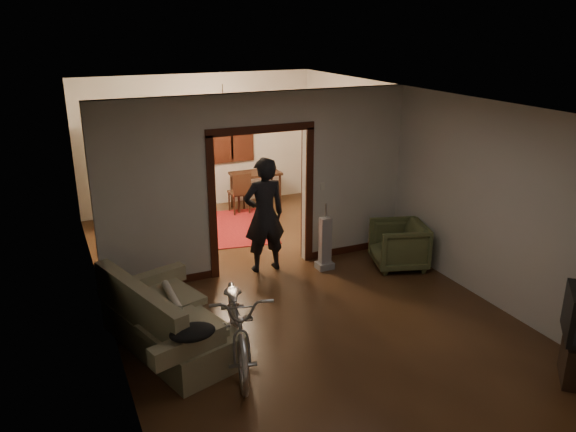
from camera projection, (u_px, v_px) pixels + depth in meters
floor at (280, 285)px, 8.50m from camera, size 5.00×8.50×0.01m
ceiling at (279, 98)px, 7.59m from camera, size 5.00×8.50×0.01m
wall_back at (199, 142)px, 11.71m from camera, size 5.00×0.02×2.80m
wall_left at (98, 220)px, 7.08m from camera, size 0.02×8.50×2.80m
wall_right at (422, 178)px, 9.01m from camera, size 0.02×8.50×2.80m
partition_wall at (260, 184)px, 8.69m from camera, size 5.00×0.14×2.80m
door_casing at (261, 202)px, 8.79m from camera, size 1.74×0.20×2.32m
far_window at (231, 133)px, 11.90m from camera, size 0.98×0.06×1.28m
chandelier at (223, 107)px, 9.89m from camera, size 0.24×0.24×0.24m
light_switch at (323, 186)px, 9.08m from camera, size 0.08×0.01×0.12m
sofa at (170, 314)px, 6.74m from camera, size 1.43×2.12×0.90m
rolled_paper at (172, 296)px, 7.01m from camera, size 0.10×0.77×0.10m
jacket at (192, 332)px, 5.90m from camera, size 0.49×0.37×0.14m
bicycle at (238, 320)px, 6.48m from camera, size 1.12×2.05×1.02m
armchair at (399, 245)px, 9.03m from camera, size 1.02×1.01×0.75m
vacuum at (325, 243)px, 8.93m from camera, size 0.29×0.25×0.87m
person at (264, 215)px, 8.75m from camera, size 0.68×0.45×1.84m
oriental_rug at (229, 228)px, 10.84m from camera, size 1.91×2.32×0.02m
locker at (144, 175)px, 10.84m from camera, size 1.04×0.67×1.96m
globe at (140, 125)px, 10.53m from camera, size 0.26×0.26×0.26m
desk at (256, 190)px, 11.93m from camera, size 1.16×0.87×0.76m
desk_chair at (239, 193)px, 11.59m from camera, size 0.46×0.46×0.87m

